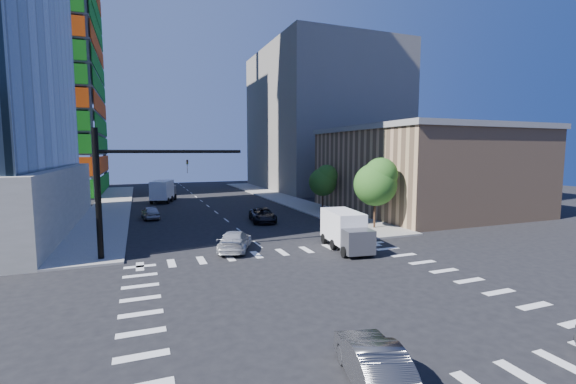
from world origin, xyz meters
name	(u,v)px	position (x,y,z in m)	size (l,w,h in m)	color
ground	(324,295)	(0.00, 0.00, 0.00)	(160.00, 160.00, 0.00)	black
road_markings	(324,295)	(0.00, 0.00, 0.01)	(20.00, 20.00, 0.01)	silver
sidewalk_ne	(282,198)	(12.50, 40.00, 0.07)	(5.00, 60.00, 0.15)	gray
sidewalk_nw	(111,206)	(-12.50, 40.00, 0.07)	(5.00, 60.00, 0.15)	gray
construction_building	(16,51)	(-27.41, 61.93, 24.61)	(25.16, 34.50, 70.60)	slate
commercial_building	(423,169)	(25.00, 22.00, 5.31)	(20.50, 22.50, 10.60)	tan
bg_building_ne	(322,120)	(27.00, 55.00, 14.00)	(24.00, 30.00, 28.00)	slate
signal_mast_nw	(121,181)	(-10.00, 11.50, 5.49)	(10.20, 0.40, 9.00)	black
tree_south	(377,181)	(12.63, 13.90, 4.69)	(4.16, 4.16, 6.82)	#382316
tree_north	(324,180)	(12.93, 25.90, 3.99)	(3.54, 3.52, 5.78)	#382316
car_nb_far	(263,215)	(3.47, 21.68, 0.73)	(2.42, 5.25, 1.46)	black
car_sb_near	(235,241)	(-2.17, 10.88, 0.75)	(2.10, 5.17, 1.50)	silver
car_sb_mid	(151,212)	(-7.76, 28.03, 0.73)	(1.72, 4.27, 1.46)	#9A9BA1
car_sb_cross	(373,363)	(-2.03, -7.60, 0.76)	(1.60, 4.59, 1.51)	#434448
box_truck_near	(347,233)	(5.90, 7.89, 1.28)	(3.06, 5.77, 2.89)	black
box_truck_far	(164,192)	(-5.41, 43.13, 1.44)	(4.30, 6.70, 3.25)	black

